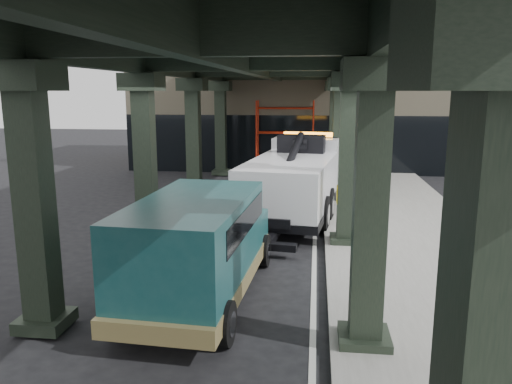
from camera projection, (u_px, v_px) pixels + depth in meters
The scene contains 8 objects.
ground at pixel (249, 266), 13.07m from camera, with size 90.00×90.00×0.00m, color black.
sidewalk at pixel (412, 246), 14.48m from camera, with size 5.00×40.00×0.15m, color gray.
lane_stripe at pixel (315, 245), 14.82m from camera, with size 0.12×38.00×0.01m, color silver.
viaduct at pixel (244, 56), 13.98m from camera, with size 7.40×32.00×6.40m.
building at pixel (322, 99), 31.50m from camera, with size 22.00×10.00×8.00m, color #C6B793.
scaffolding at pixel (285, 136), 26.90m from camera, with size 3.08×0.88×4.00m.
tow_truck at pixel (299, 174), 18.55m from camera, with size 3.70×9.43×3.01m.
towed_van at pixel (199, 245), 10.68m from camera, with size 2.60×5.88×2.33m.
Camera 1 is at (1.67, -12.31, 4.50)m, focal length 35.00 mm.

